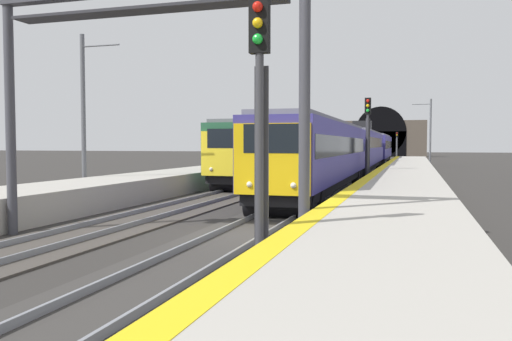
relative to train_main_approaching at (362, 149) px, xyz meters
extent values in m
plane|color=#302D2B|center=(-34.55, 0.00, -2.21)|extent=(320.00, 320.00, 0.00)
cube|color=#ADA89E|center=(-34.55, -4.11, -1.69)|extent=(112.00, 3.64, 1.06)
cube|color=#ADA89E|center=(-34.55, 8.65, -1.69)|extent=(112.00, 3.64, 1.06)
cube|color=yellow|center=(-34.55, -2.54, -1.15)|extent=(112.00, 0.50, 0.01)
cube|color=#383533|center=(-34.55, 0.00, -2.18)|extent=(160.00, 3.06, 0.06)
cube|color=gray|center=(-34.55, 0.72, -2.08)|extent=(160.00, 0.07, 0.15)
cube|color=gray|center=(-34.55, -0.72, -2.08)|extent=(160.00, 0.07, 0.15)
cube|color=#423D38|center=(-34.55, 4.54, -2.18)|extent=(160.00, 3.14, 0.06)
cube|color=gray|center=(-34.55, 5.26, -2.08)|extent=(160.00, 0.07, 0.15)
cube|color=gray|center=(-34.55, 3.82, -2.08)|extent=(160.00, 0.07, 0.15)
cube|color=navy|center=(-21.61, 0.00, 0.09)|extent=(20.95, 2.96, 2.71)
cube|color=black|center=(-21.61, 0.00, 0.36)|extent=(20.11, 2.98, 0.86)
cube|color=slate|center=(-21.61, 0.00, 1.54)|extent=(20.32, 2.54, 0.20)
cube|color=black|center=(-21.61, 0.00, -1.45)|extent=(20.53, 2.63, 0.50)
cylinder|color=black|center=(-30.94, -0.09, -1.76)|extent=(0.92, 2.54, 0.90)
cylinder|color=black|center=(-29.14, -0.08, -1.76)|extent=(0.92, 2.54, 0.90)
cylinder|color=black|center=(-14.08, 0.08, -1.76)|extent=(0.92, 2.54, 0.90)
cylinder|color=black|center=(-12.28, 0.09, -1.76)|extent=(0.92, 2.54, 0.90)
cube|color=#E5B20F|center=(-32.11, -0.11, -0.06)|extent=(0.15, 2.64, 2.41)
cube|color=black|center=(-32.16, -0.11, 0.63)|extent=(0.06, 1.93, 0.97)
sphere|color=#F2EACC|center=(-32.16, -0.86, -0.91)|extent=(0.20, 0.20, 0.20)
sphere|color=#F2EACC|center=(-32.18, 0.65, -0.91)|extent=(0.20, 0.20, 0.20)
cube|color=navy|center=(-0.09, 0.00, 0.09)|extent=(20.95, 2.96, 2.71)
cube|color=black|center=(-0.09, 0.00, 0.55)|extent=(20.11, 2.98, 0.85)
cube|color=slate|center=(-0.09, 0.00, 1.54)|extent=(20.32, 2.54, 0.20)
cube|color=black|center=(-0.09, 0.00, -1.45)|extent=(20.53, 2.63, 0.50)
cylinder|color=black|center=(-9.64, -0.10, -1.76)|extent=(0.92, 2.54, 0.90)
cylinder|color=black|center=(-7.84, -0.08, -1.76)|extent=(0.92, 2.54, 0.90)
cylinder|color=black|center=(7.67, 0.08, -1.76)|extent=(0.92, 2.54, 0.90)
cylinder|color=black|center=(9.47, 0.10, -1.76)|extent=(0.92, 2.54, 0.90)
cube|color=navy|center=(21.44, 0.00, 0.09)|extent=(20.95, 2.96, 2.71)
cube|color=black|center=(21.44, 0.00, 0.35)|extent=(20.11, 2.98, 0.94)
cube|color=slate|center=(21.44, 0.00, 1.54)|extent=(20.32, 2.54, 0.20)
cube|color=black|center=(21.44, 0.00, -1.45)|extent=(20.53, 2.63, 0.50)
cylinder|color=black|center=(12.09, -0.09, -1.76)|extent=(0.92, 2.54, 0.90)
cylinder|color=black|center=(13.89, -0.08, -1.76)|extent=(0.92, 2.54, 0.90)
cylinder|color=black|center=(28.98, 0.08, -1.76)|extent=(0.92, 2.54, 0.90)
cylinder|color=black|center=(30.78, 0.09, -1.76)|extent=(0.92, 2.54, 0.90)
cube|color=black|center=(-0.09, 0.00, 2.09)|extent=(1.32, 1.66, 0.90)
cube|color=#235638|center=(-13.85, 4.54, 0.18)|extent=(19.04, 3.25, 2.79)
cube|color=black|center=(-13.85, 4.54, 0.45)|extent=(18.28, 3.26, 0.92)
cube|color=slate|center=(-13.85, 4.54, 1.67)|extent=(18.46, 2.82, 0.20)
cube|color=black|center=(-13.85, 4.54, -1.41)|extent=(18.65, 2.90, 0.52)
cylinder|color=black|center=(-22.13, 4.75, -1.74)|extent=(1.01, 2.57, 0.94)
cylinder|color=black|center=(-20.33, 4.70, -1.74)|extent=(1.01, 2.57, 0.94)
cylinder|color=black|center=(-7.37, 4.38, -1.74)|extent=(1.01, 2.57, 0.94)
cylinder|color=black|center=(-5.57, 4.33, -1.74)|extent=(1.01, 2.57, 0.94)
cube|color=yellow|center=(-23.37, 4.78, -0.05)|extent=(0.19, 2.66, 2.33)
cube|color=black|center=(-23.42, 4.78, 0.74)|extent=(0.09, 1.94, 1.01)
sphere|color=#F2EACC|center=(-23.45, 4.02, -0.87)|extent=(0.20, 0.20, 0.20)
sphere|color=#F2EACC|center=(-23.41, 5.54, -0.87)|extent=(0.20, 0.20, 0.20)
cube|color=#235638|center=(5.82, 4.54, 0.18)|extent=(19.04, 3.25, 2.79)
cube|color=black|center=(5.82, 4.54, 0.68)|extent=(18.28, 3.26, 1.00)
cube|color=slate|center=(5.82, 4.54, 1.67)|extent=(18.46, 2.82, 0.20)
cube|color=black|center=(5.82, 4.54, -1.41)|extent=(18.65, 2.90, 0.52)
cylinder|color=black|center=(-2.66, 4.75, -1.74)|extent=(1.01, 2.57, 0.94)
cylinder|color=black|center=(-0.86, 4.71, -1.74)|extent=(1.01, 2.57, 0.94)
cylinder|color=black|center=(12.51, 4.37, -1.74)|extent=(1.01, 2.57, 0.94)
cylinder|color=black|center=(14.30, 4.33, -1.74)|extent=(1.01, 2.57, 0.94)
cube|color=black|center=(5.82, 4.54, 2.22)|extent=(1.34, 1.69, 0.90)
cylinder|color=#38383D|center=(-39.29, -1.81, -0.02)|extent=(0.16, 0.16, 4.39)
cube|color=black|center=(-39.29, -1.81, 2.70)|extent=(0.20, 0.38, 1.05)
cube|color=#38383D|center=(-39.15, -1.81, -0.02)|extent=(0.04, 0.28, 3.95)
sphere|color=red|center=(-39.42, -1.81, 3.03)|extent=(0.20, 0.20, 0.20)
sphere|color=yellow|center=(-39.42, -1.81, 2.73)|extent=(0.20, 0.20, 0.20)
sphere|color=green|center=(-39.42, -1.81, 2.43)|extent=(0.20, 0.20, 0.20)
cylinder|color=#38383D|center=(-15.45, -1.81, 0.03)|extent=(0.16, 0.16, 4.49)
cube|color=black|center=(-15.45, -1.81, 2.80)|extent=(0.20, 0.38, 1.05)
cube|color=#38383D|center=(-15.31, -1.81, 0.03)|extent=(0.04, 0.28, 4.04)
sphere|color=red|center=(-15.58, -1.81, 3.13)|extent=(0.20, 0.20, 0.20)
sphere|color=yellow|center=(-15.58, -1.81, 2.83)|extent=(0.20, 0.20, 0.20)
sphere|color=green|center=(-15.58, -1.81, 2.53)|extent=(0.20, 0.20, 0.20)
cylinder|color=#4C4C54|center=(38.82, -1.81, -0.30)|extent=(0.16, 0.16, 3.83)
cube|color=black|center=(38.82, -1.81, 1.99)|extent=(0.20, 0.38, 0.75)
cube|color=#4C4C54|center=(38.96, -1.81, -0.30)|extent=(0.04, 0.28, 3.45)
sphere|color=red|center=(38.69, -1.81, 2.17)|extent=(0.20, 0.20, 0.20)
sphere|color=yellow|center=(38.69, -1.81, 1.87)|extent=(0.20, 0.20, 0.20)
cylinder|color=#3F3F47|center=(-36.39, 6.64, 1.11)|extent=(0.28, 0.28, 6.65)
cylinder|color=#3F3F47|center=(-36.39, -2.09, 1.11)|extent=(0.28, 0.28, 6.65)
cube|color=#2D2D33|center=(-36.39, 2.27, 3.99)|extent=(0.70, 7.86, 0.08)
cube|color=#51473D|center=(64.27, 2.27, 1.55)|extent=(2.26, 18.40, 7.53)
cube|color=black|center=(63.09, 2.27, 0.42)|extent=(0.12, 10.31, 5.27)
cylinder|color=black|center=(63.09, 2.27, 3.05)|extent=(0.12, 10.31, 10.31)
cylinder|color=#595B60|center=(15.35, -6.33, 1.72)|extent=(0.22, 0.22, 7.87)
cylinder|color=#595B60|center=(15.35, -5.30, 5.06)|extent=(0.08, 2.07, 0.08)
cylinder|color=#595B60|center=(-26.82, 10.87, 1.78)|extent=(0.22, 0.22, 7.98)
cylinder|color=#595B60|center=(-26.82, 9.86, 5.17)|extent=(0.08, 2.03, 0.08)
camera|label=1|loc=(-49.00, -4.69, 0.45)|focal=36.87mm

